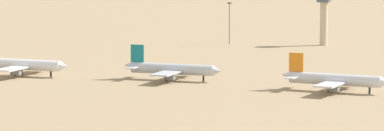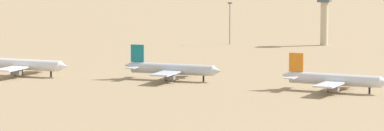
% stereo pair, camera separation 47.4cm
% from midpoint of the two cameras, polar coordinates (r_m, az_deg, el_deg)
% --- Properties ---
extents(ground, '(4000.00, 4000.00, 0.00)m').
position_cam_midpoint_polar(ground, '(333.92, -0.73, -0.72)').
color(ground, '#9E8460').
extents(parked_jet_orange_2, '(33.66, 28.18, 11.15)m').
position_cam_midpoint_polar(parked_jet_orange_2, '(345.77, -9.21, 0.06)').
color(parked_jet_orange_2, white).
rests_on(parked_jet_orange_2, ground).
extents(parked_jet_teal_3, '(32.75, 27.38, 10.86)m').
position_cam_midpoint_polar(parked_jet_teal_3, '(329.70, -1.08, -0.19)').
color(parked_jet_teal_3, silver).
rests_on(parked_jet_teal_3, ground).
extents(parked_jet_orange_4, '(32.71, 27.62, 10.80)m').
position_cam_midpoint_polar(parked_jet_orange_4, '(306.65, 7.74, -0.76)').
color(parked_jet_orange_4, silver).
rests_on(parked_jet_orange_4, ground).
extents(control_tower, '(5.20, 5.20, 23.44)m').
position_cam_midpoint_polar(control_tower, '(447.33, 7.22, 2.90)').
color(control_tower, '#C6B793').
rests_on(control_tower, ground).
extents(light_pole_mid, '(1.80, 0.50, 17.86)m').
position_cam_midpoint_polar(light_pole_mid, '(449.16, 2.09, 2.45)').
color(light_pole_mid, '#59595E').
rests_on(light_pole_mid, ground).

